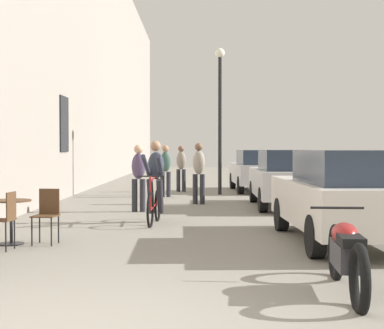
% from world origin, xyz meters
% --- Properties ---
extents(building_facade_left, '(0.54, 68.00, 11.03)m').
position_xyz_m(building_facade_left, '(-3.45, 14.00, 5.51)').
color(building_facade_left, gray).
rests_on(building_facade_left, ground_plane).
extents(cafe_table_mid, '(0.64, 0.64, 0.72)m').
position_xyz_m(cafe_table_mid, '(-2.12, 4.65, 0.52)').
color(cafe_table_mid, black).
rests_on(cafe_table_mid, ground_plane).
extents(cafe_chair_mid_toward_street, '(0.42, 0.42, 0.89)m').
position_xyz_m(cafe_chair_mid_toward_street, '(-2.05, 4.09, 0.52)').
color(cafe_chair_mid_toward_street, black).
rests_on(cafe_chair_mid_toward_street, ground_plane).
extents(cafe_chair_mid_toward_wall, '(0.42, 0.42, 0.89)m').
position_xyz_m(cafe_chair_mid_toward_wall, '(-1.56, 4.73, 0.52)').
color(cafe_chair_mid_toward_wall, black).
rests_on(cafe_chair_mid_toward_wall, ground_plane).
extents(cyclist_on_bicycle, '(0.52, 1.76, 1.74)m').
position_xyz_m(cyclist_on_bicycle, '(0.01, 7.44, 0.81)').
color(cyclist_on_bicycle, black).
rests_on(cyclist_on_bicycle, ground_plane).
extents(pedestrian_near, '(0.37, 0.29, 1.64)m').
position_xyz_m(pedestrian_near, '(-0.54, 9.65, 0.92)').
color(pedestrian_near, '#26262D').
rests_on(pedestrian_near, ground_plane).
extents(pedestrian_mid, '(0.37, 0.29, 1.70)m').
position_xyz_m(pedestrian_mid, '(0.94, 11.67, 0.96)').
color(pedestrian_mid, '#26262D').
rests_on(pedestrian_mid, ground_plane).
extents(pedestrian_far, '(0.36, 0.27, 1.65)m').
position_xyz_m(pedestrian_far, '(-0.11, 14.15, 0.93)').
color(pedestrian_far, '#26262D').
rests_on(pedestrian_far, ground_plane).
extents(pedestrian_furthest, '(0.38, 0.29, 1.65)m').
position_xyz_m(pedestrian_furthest, '(0.33, 16.46, 0.93)').
color(pedestrian_furthest, '#26262D').
rests_on(pedestrian_furthest, ground_plane).
extents(street_lamp, '(0.32, 0.32, 4.90)m').
position_xyz_m(street_lamp, '(1.67, 15.14, 3.11)').
color(street_lamp, black).
rests_on(street_lamp, ground_plane).
extents(parked_car_nearest, '(1.90, 4.33, 1.52)m').
position_xyz_m(parked_car_nearest, '(3.32, 4.77, 0.79)').
color(parked_car_nearest, beige).
rests_on(parked_car_nearest, ground_plane).
extents(parked_car_second, '(1.85, 4.27, 1.51)m').
position_xyz_m(parked_car_second, '(3.30, 10.77, 0.78)').
color(parked_car_second, '#B7B7BC').
rests_on(parked_car_second, ground_plane).
extents(parked_car_third, '(1.89, 4.25, 1.49)m').
position_xyz_m(parked_car_third, '(3.12, 16.66, 0.77)').
color(parked_car_third, '#B7B7BC').
rests_on(parked_car_third, ground_plane).
extents(parked_motorcycle, '(0.62, 2.15, 0.92)m').
position_xyz_m(parked_motorcycle, '(2.47, 1.44, 0.40)').
color(parked_motorcycle, black).
rests_on(parked_motorcycle, ground_plane).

